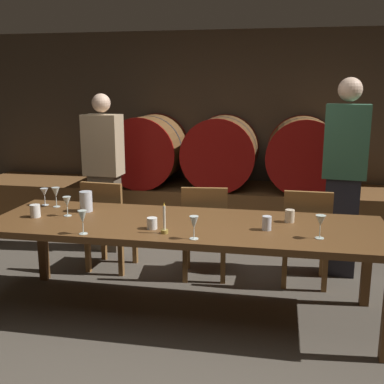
% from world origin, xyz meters
% --- Properties ---
extents(ground_plane, '(9.04, 9.04, 0.00)m').
position_xyz_m(ground_plane, '(0.00, 0.00, 0.00)').
color(ground_plane, '#4C443A').
extents(back_wall, '(6.96, 0.24, 2.42)m').
position_xyz_m(back_wall, '(0.00, 3.12, 1.21)').
color(back_wall, '#473A2D').
rests_on(back_wall, ground).
extents(barrel_shelf, '(6.26, 0.90, 0.54)m').
position_xyz_m(barrel_shelf, '(0.00, 2.57, 0.27)').
color(barrel_shelf, brown).
rests_on(barrel_shelf, ground).
extents(wine_barrel_left, '(0.85, 0.87, 0.85)m').
position_xyz_m(wine_barrel_left, '(-0.93, 2.57, 0.96)').
color(wine_barrel_left, brown).
rests_on(wine_barrel_left, barrel_shelf).
extents(wine_barrel_center, '(0.85, 0.87, 0.85)m').
position_xyz_m(wine_barrel_center, '(-0.02, 2.57, 0.96)').
color(wine_barrel_center, '#513319').
rests_on(wine_barrel_center, barrel_shelf).
extents(wine_barrel_right, '(0.85, 0.87, 0.85)m').
position_xyz_m(wine_barrel_right, '(0.94, 2.57, 0.96)').
color(wine_barrel_right, brown).
rests_on(wine_barrel_right, barrel_shelf).
extents(dining_table, '(2.96, 0.93, 0.74)m').
position_xyz_m(dining_table, '(-0.01, 0.31, 0.68)').
color(dining_table, brown).
rests_on(dining_table, ground).
extents(chair_left, '(0.43, 0.43, 0.88)m').
position_xyz_m(chair_left, '(-0.91, 1.03, 0.49)').
color(chair_left, brown).
rests_on(chair_left, ground).
extents(chair_center, '(0.45, 0.45, 0.88)m').
position_xyz_m(chair_center, '(0.03, 1.00, 0.49)').
color(chair_center, brown).
rests_on(chair_center, ground).
extents(chair_right, '(0.41, 0.41, 0.88)m').
position_xyz_m(chair_right, '(0.92, 1.01, 0.49)').
color(chair_right, brown).
rests_on(chair_right, ground).
extents(guest_left, '(0.39, 0.26, 1.66)m').
position_xyz_m(guest_left, '(-1.14, 1.60, 0.85)').
color(guest_left, brown).
rests_on(guest_left, ground).
extents(guest_right, '(0.41, 0.29, 1.81)m').
position_xyz_m(guest_right, '(1.25, 1.36, 0.94)').
color(guest_right, black).
rests_on(guest_right, ground).
extents(candle_center, '(0.05, 0.05, 0.22)m').
position_xyz_m(candle_center, '(-0.10, 0.02, 0.80)').
color(candle_center, olive).
rests_on(candle_center, dining_table).
extents(pitcher, '(0.10, 0.10, 0.17)m').
position_xyz_m(pitcher, '(-0.87, 0.48, 0.82)').
color(pitcher, silver).
rests_on(pitcher, dining_table).
extents(wine_glass_far_left, '(0.07, 0.07, 0.15)m').
position_xyz_m(wine_glass_far_left, '(-1.30, 0.60, 0.84)').
color(wine_glass_far_left, white).
rests_on(wine_glass_far_left, dining_table).
extents(wine_glass_left, '(0.07, 0.07, 0.17)m').
position_xyz_m(wine_glass_left, '(-1.17, 0.56, 0.86)').
color(wine_glass_left, silver).
rests_on(wine_glass_left, dining_table).
extents(wine_glass_center_left, '(0.06, 0.06, 0.16)m').
position_xyz_m(wine_glass_center_left, '(-0.96, 0.32, 0.85)').
color(wine_glass_center_left, silver).
rests_on(wine_glass_center_left, dining_table).
extents(wine_glass_center_right, '(0.06, 0.06, 0.17)m').
position_xyz_m(wine_glass_center_right, '(-0.65, -0.09, 0.85)').
color(wine_glass_center_right, silver).
rests_on(wine_glass_center_right, dining_table).
extents(wine_glass_right, '(0.06, 0.06, 0.16)m').
position_xyz_m(wine_glass_right, '(0.13, -0.06, 0.84)').
color(wine_glass_right, silver).
rests_on(wine_glass_right, dining_table).
extents(wine_glass_far_right, '(0.07, 0.07, 0.16)m').
position_xyz_m(wine_glass_far_right, '(0.96, 0.11, 0.85)').
color(wine_glass_far_right, silver).
rests_on(wine_glass_far_right, dining_table).
extents(cup_far_left, '(0.08, 0.08, 0.10)m').
position_xyz_m(cup_far_left, '(-1.19, 0.24, 0.78)').
color(cup_far_left, white).
rests_on(cup_far_left, dining_table).
extents(cup_center_left, '(0.07, 0.07, 0.08)m').
position_xyz_m(cup_center_left, '(-0.21, 0.11, 0.78)').
color(cup_center_left, white).
rests_on(cup_center_left, dining_table).
extents(cup_center_right, '(0.07, 0.07, 0.10)m').
position_xyz_m(cup_center_right, '(0.60, 0.24, 0.79)').
color(cup_center_right, silver).
rests_on(cup_center_right, dining_table).
extents(cup_far_right, '(0.07, 0.07, 0.10)m').
position_xyz_m(cup_far_right, '(0.76, 0.47, 0.78)').
color(cup_far_right, beige).
rests_on(cup_far_right, dining_table).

